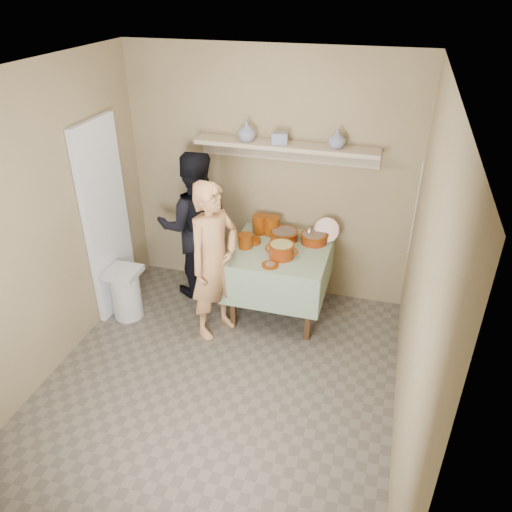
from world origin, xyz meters
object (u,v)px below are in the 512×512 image
(serving_table, at_px, (280,259))
(trash_bin, at_px, (126,293))
(cazuela_rice, at_px, (281,249))
(person_helper, at_px, (195,226))
(person_cook, at_px, (214,262))

(serving_table, distance_m, trash_bin, 1.62)
(serving_table, xyz_separation_m, cazuela_rice, (0.05, -0.17, 0.20))
(person_helper, xyz_separation_m, trash_bin, (-0.53, -0.65, -0.53))
(person_cook, bearing_deg, cazuela_rice, -35.05)
(person_helper, bearing_deg, cazuela_rice, 139.25)
(person_cook, distance_m, serving_table, 0.72)
(serving_table, bearing_deg, trash_bin, -161.12)
(person_helper, bearing_deg, serving_table, 147.81)
(person_cook, distance_m, trash_bin, 1.10)
(cazuela_rice, bearing_deg, person_cook, -151.62)
(cazuela_rice, height_order, trash_bin, cazuela_rice)
(person_helper, distance_m, serving_table, 0.99)
(cazuela_rice, bearing_deg, serving_table, 106.70)
(person_cook, bearing_deg, serving_table, -21.06)
(person_cook, xyz_separation_m, person_helper, (-0.44, 0.62, 0.02))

